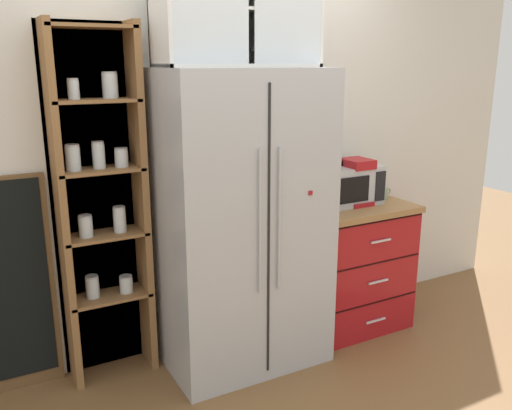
{
  "coord_description": "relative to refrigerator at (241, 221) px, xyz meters",
  "views": [
    {
      "loc": [
        -1.39,
        -2.71,
        1.81
      ],
      "look_at": [
        0.1,
        0.03,
        0.98
      ],
      "focal_mm": 37.64,
      "sensor_mm": 36.0,
      "label": 1
    }
  ],
  "objects": [
    {
      "name": "wall_back_cream",
      "position": [
        -0.0,
        0.37,
        0.38
      ],
      "size": [
        5.08,
        0.1,
        2.55
      ],
      "primitive_type": "cube",
      "color": "silver",
      "rests_on": "ground"
    },
    {
      "name": "coffee_maker",
      "position": [
        0.88,
        0.05,
        0.15
      ],
      "size": [
        0.17,
        0.2,
        0.31
      ],
      "color": "#A8161C",
      "rests_on": "counter_cabinet"
    },
    {
      "name": "mug_cream",
      "position": [
        0.88,
        0.12,
        0.04
      ],
      "size": [
        0.12,
        0.09,
        0.09
      ],
      "color": "silver",
      "rests_on": "counter_cabinet"
    },
    {
      "name": "bottle_clear",
      "position": [
        0.88,
        0.12,
        0.11
      ],
      "size": [
        0.07,
        0.07,
        0.28
      ],
      "color": "silver",
      "rests_on": "counter_cabinet"
    },
    {
      "name": "counter_cabinet",
      "position": [
        0.88,
        0.04,
        -0.45
      ],
      "size": [
        0.75,
        0.6,
        0.88
      ],
      "color": "#A8161C",
      "rests_on": "ground"
    },
    {
      "name": "mug_sage",
      "position": [
        1.15,
        0.07,
        0.03
      ],
      "size": [
        0.12,
        0.08,
        0.08
      ],
      "color": "#8CA37F",
      "rests_on": "counter_cabinet"
    },
    {
      "name": "bottle_green",
      "position": [
        0.88,
        0.06,
        0.1
      ],
      "size": [
        0.06,
        0.06,
        0.26
      ],
      "color": "#285B33",
      "rests_on": "counter_cabinet"
    },
    {
      "name": "pantry_shelf_column",
      "position": [
        -0.76,
        0.27,
        0.16
      ],
      "size": [
        0.52,
        0.25,
        2.03
      ],
      "color": "brown",
      "rests_on": "ground"
    },
    {
      "name": "microwave",
      "position": [
        0.84,
        0.09,
        0.12
      ],
      "size": [
        0.44,
        0.33,
        0.26
      ],
      "color": "#B7BABF",
      "rests_on": "counter_cabinet"
    },
    {
      "name": "ground_plane",
      "position": [
        -0.0,
        -0.03,
        -0.89
      ],
      "size": [
        10.79,
        10.79,
        0.0
      ],
      "primitive_type": "plane",
      "color": "brown"
    },
    {
      "name": "refrigerator",
      "position": [
        0.0,
        0.0,
        0.0
      ],
      "size": [
        0.95,
        0.67,
        1.78
      ],
      "color": "#B7BABF",
      "rests_on": "ground"
    },
    {
      "name": "upper_cabinet",
      "position": [
        -0.0,
        0.05,
        1.19
      ],
      "size": [
        0.92,
        0.32,
        0.6
      ],
      "color": "silver",
      "rests_on": "refrigerator"
    }
  ]
}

